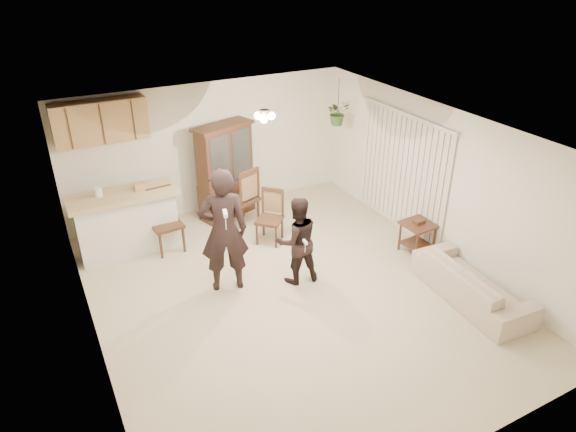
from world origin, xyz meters
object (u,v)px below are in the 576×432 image
adult (224,236)px  china_hutch (225,172)px  chair_hutch_right (242,208)px  sofa (473,278)px  chair_hutch_left (270,228)px  side_table (417,237)px  chair_bar (168,234)px  child (297,242)px

adult → china_hutch: (0.91, 2.24, -0.00)m
chair_hutch_right → adult: bearing=40.0°
sofa → chair_hutch_right: bearing=32.7°
chair_hutch_left → sofa: bearing=-11.8°
chair_hutch_right → side_table: bearing=113.9°
adult → chair_bar: size_ratio=1.63×
adult → china_hutch: china_hutch is taller
adult → child: size_ratio=1.33×
sofa → child: size_ratio=1.39×
child → chair_hutch_right: child is taller
chair_hutch_left → chair_hutch_right: bearing=146.0°
chair_bar → chair_hutch_right: 1.52m
china_hutch → chair_bar: china_hutch is taller
child → china_hutch: bearing=-79.7°
china_hutch → side_table: size_ratio=2.97×
sofa → adult: adult is taller
child → chair_hutch_right: size_ratio=1.18×
china_hutch → chair_hutch_left: (0.27, -1.32, -0.63)m
adult → china_hutch: size_ratio=0.99×
adult → chair_hutch_right: size_ratio=1.57×
sofa → child: (-2.04, 1.63, 0.31)m
adult → chair_bar: adult is taller
child → side_table: (2.20, -0.22, -0.39)m
side_table → chair_hutch_right: bearing=133.8°
side_table → chair_bar: chair_bar is taller
sofa → china_hutch: bearing=31.0°
adult → china_hutch: 2.41m
adult → side_table: (3.23, -0.56, -0.61)m
side_table → chair_bar: size_ratio=0.55×
chair_hutch_left → china_hutch: bearing=146.7°
side_table → chair_hutch_left: chair_hutch_left is taller
china_hutch → side_table: china_hutch is taller
adult → child: (1.03, -0.34, -0.22)m
sofa → chair_hutch_left: 3.46m
china_hutch → child: bearing=-105.2°
sofa → chair_hutch_left: chair_hutch_left is taller
child → chair_hutch_right: bearing=-82.1°
sofa → adult: size_ratio=1.04×
chair_bar → chair_hutch_right: chair_hutch_right is taller
chair_hutch_left → adult: bearing=-97.0°
side_table → chair_hutch_right: (-2.22, 2.31, 0.04)m
sofa → chair_hutch_right: chair_hutch_right is taller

